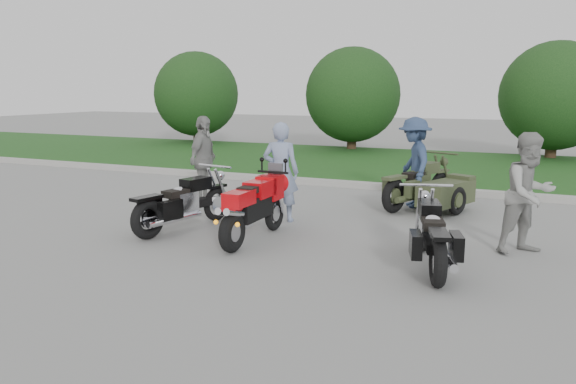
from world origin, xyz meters
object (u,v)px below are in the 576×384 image
at_px(cruiser_left, 180,205).
at_px(person_grey, 529,194).
at_px(cruiser_right, 432,238).
at_px(person_denim, 414,162).
at_px(person_stripe, 281,172).
at_px(sportbike_red, 253,206).
at_px(cruiser_sidecar, 433,190).
at_px(person_back, 203,160).

xyz_separation_m(cruiser_left, person_grey, (5.54, 0.95, 0.46)).
bearing_deg(cruiser_right, person_denim, 88.44).
bearing_deg(person_stripe, sportbike_red, 86.76).
relative_size(cruiser_sidecar, person_stripe, 1.20).
height_order(person_grey, person_denim, person_denim).
bearing_deg(person_denim, person_stripe, -67.41).
xyz_separation_m(cruiser_sidecar, person_stripe, (-2.46, -2.02, 0.50)).
xyz_separation_m(cruiser_sidecar, person_grey, (1.78, -2.44, 0.48)).
bearing_deg(person_stripe, person_denim, -141.70).
bearing_deg(person_stripe, cruiser_left, 35.95).
distance_m(cruiser_sidecar, person_grey, 3.06).
bearing_deg(cruiser_left, sportbike_red, 7.73).
bearing_deg(cruiser_left, person_denim, 60.25).
relative_size(sportbike_red, cruiser_right, 0.95).
bearing_deg(cruiser_right, cruiser_sidecar, 82.92).
bearing_deg(cruiser_right, sportbike_red, 157.72).
relative_size(cruiser_left, person_grey, 1.24).
bearing_deg(sportbike_red, cruiser_right, -5.46).
relative_size(person_grey, person_back, 0.97).
relative_size(person_stripe, person_denim, 0.99).
distance_m(cruiser_right, person_grey, 1.86).
distance_m(person_grey, person_denim, 3.51).
height_order(cruiser_sidecar, person_back, person_back).
relative_size(cruiser_right, person_back, 1.17).
xyz_separation_m(cruiser_left, person_denim, (3.30, 3.65, 0.49)).
bearing_deg(person_denim, person_back, -97.63).
relative_size(person_stripe, person_grey, 1.02).
xyz_separation_m(person_grey, person_back, (-6.46, 1.29, 0.03)).
bearing_deg(cruiser_sidecar, person_back, -143.31).
height_order(person_stripe, person_back, person_back).
distance_m(cruiser_left, person_grey, 5.64).
xyz_separation_m(sportbike_red, person_back, (-2.41, 2.36, 0.35)).
height_order(cruiser_sidecar, person_stripe, person_stripe).
xyz_separation_m(sportbike_red, cruiser_right, (2.89, -0.30, -0.14)).
distance_m(person_stripe, person_back, 2.38).
xyz_separation_m(cruiser_left, person_stripe, (1.30, 1.36, 0.48)).
bearing_deg(person_grey, cruiser_right, -173.02).
bearing_deg(cruiser_left, person_grey, 22.11).
distance_m(cruiser_right, person_denim, 4.24).
height_order(cruiser_right, person_stripe, person_stripe).
relative_size(sportbike_red, person_back, 1.12).
bearing_deg(sportbike_red, cruiser_left, 175.91).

